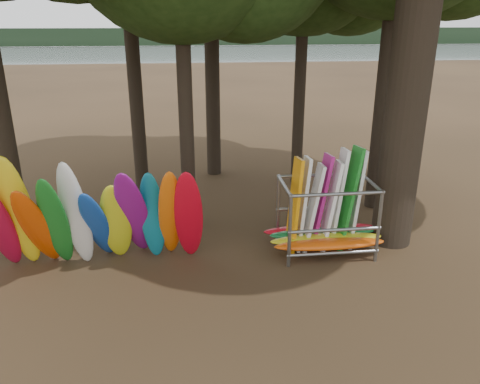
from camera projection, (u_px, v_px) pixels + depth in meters
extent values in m
plane|color=#47331E|center=(240.00, 263.00, 12.04)|extent=(120.00, 120.00, 0.00)
plane|color=gray|center=(190.00, 63.00, 67.92)|extent=(160.00, 160.00, 0.00)
cube|color=black|center=(186.00, 37.00, 113.79)|extent=(160.00, 4.00, 4.00)
cylinder|color=black|center=(130.00, 23.00, 15.58)|extent=(0.49, 0.49, 11.61)
cylinder|color=black|center=(211.00, 1.00, 16.89)|extent=(0.56, 0.56, 13.04)
cylinder|color=black|center=(302.00, 46.00, 16.47)|extent=(0.42, 0.42, 10.04)
cylinder|color=black|center=(184.00, 57.00, 12.79)|extent=(0.42, 0.42, 9.88)
cylinder|color=black|center=(391.00, 33.00, 13.88)|extent=(0.55, 0.55, 11.03)
ellipsoid|color=#B30D31|center=(0.00, 227.00, 11.16)|extent=(0.69, 1.33, 2.60)
ellipsoid|color=yellow|center=(19.00, 213.00, 11.18)|extent=(0.74, 1.23, 3.19)
ellipsoid|color=#E34707|center=(37.00, 228.00, 11.10)|extent=(0.85, 1.89, 2.64)
ellipsoid|color=#197323|center=(56.00, 224.00, 11.06)|extent=(0.69, 1.66, 2.84)
ellipsoid|color=silver|center=(76.00, 216.00, 11.21)|extent=(0.73, 1.25, 3.06)
ellipsoid|color=#13419F|center=(98.00, 226.00, 11.52)|extent=(0.85, 1.80, 2.41)
ellipsoid|color=#CCCC1C|center=(116.00, 223.00, 11.58)|extent=(0.85, 1.35, 2.45)
ellipsoid|color=#85137F|center=(134.00, 215.00, 11.53)|extent=(0.96, 2.03, 2.88)
ellipsoid|color=#116F85|center=(153.00, 217.00, 11.65)|extent=(0.63, 0.99, 2.63)
ellipsoid|color=orange|center=(170.00, 215.00, 11.53)|extent=(0.72, 1.81, 2.89)
ellipsoid|color=red|center=(189.00, 217.00, 11.41)|extent=(0.76, 1.59, 2.86)
ellipsoid|color=#DB4E0C|center=(330.00, 244.00, 12.14)|extent=(2.95, 0.55, 0.24)
ellipsoid|color=gold|center=(326.00, 239.00, 12.42)|extent=(3.05, 0.55, 0.24)
ellipsoid|color=#166532|center=(322.00, 233.00, 12.77)|extent=(2.94, 0.55, 0.24)
ellipsoid|color=red|center=(320.00, 229.00, 13.00)|extent=(3.19, 0.55, 0.24)
cube|color=orange|center=(294.00, 207.00, 12.28)|extent=(0.36, 0.80, 2.59)
cube|color=white|center=(302.00, 205.00, 12.43)|extent=(0.36, 0.77, 2.57)
cube|color=silver|center=(312.00, 209.00, 12.35)|extent=(0.56, 0.75, 2.41)
cube|color=#A91C75|center=(319.00, 202.00, 12.53)|extent=(0.59, 0.80, 2.61)
cube|color=white|center=(330.00, 207.00, 12.38)|extent=(0.54, 0.74, 2.48)
cube|color=white|center=(337.00, 199.00, 12.56)|extent=(0.46, 0.78, 2.75)
cube|color=#1B7B24|center=(348.00, 199.00, 12.42)|extent=(0.63, 0.83, 2.84)
cube|color=silver|center=(355.00, 199.00, 12.56)|extent=(0.41, 0.78, 2.74)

